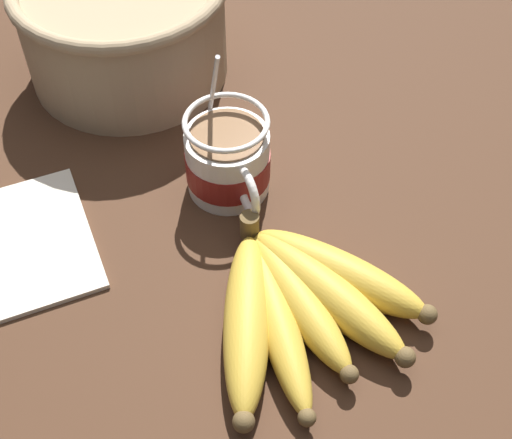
% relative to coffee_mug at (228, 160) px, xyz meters
% --- Properties ---
extents(table, '(1.15, 1.15, 0.03)m').
position_rel_coffee_mug_xyz_m(table, '(0.06, 0.02, -0.06)').
color(table, '#422819').
rests_on(table, ground).
extents(coffee_mug, '(0.16, 0.09, 0.17)m').
position_rel_coffee_mug_xyz_m(coffee_mug, '(0.00, 0.00, 0.00)').
color(coffee_mug, white).
rests_on(coffee_mug, table).
extents(banana_bunch, '(0.22, 0.24, 0.04)m').
position_rel_coffee_mug_xyz_m(banana_bunch, '(0.18, 0.00, -0.02)').
color(banana_bunch, brown).
rests_on(banana_bunch, table).
extents(woven_basket, '(0.26, 0.26, 0.14)m').
position_rel_coffee_mug_xyz_m(woven_basket, '(-0.24, -0.04, 0.03)').
color(woven_basket, tan).
rests_on(woven_basket, table).
extents(napkin, '(0.17, 0.12, 0.01)m').
position_rel_coffee_mug_xyz_m(napkin, '(-0.00, -0.22, -0.04)').
color(napkin, beige).
rests_on(napkin, table).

